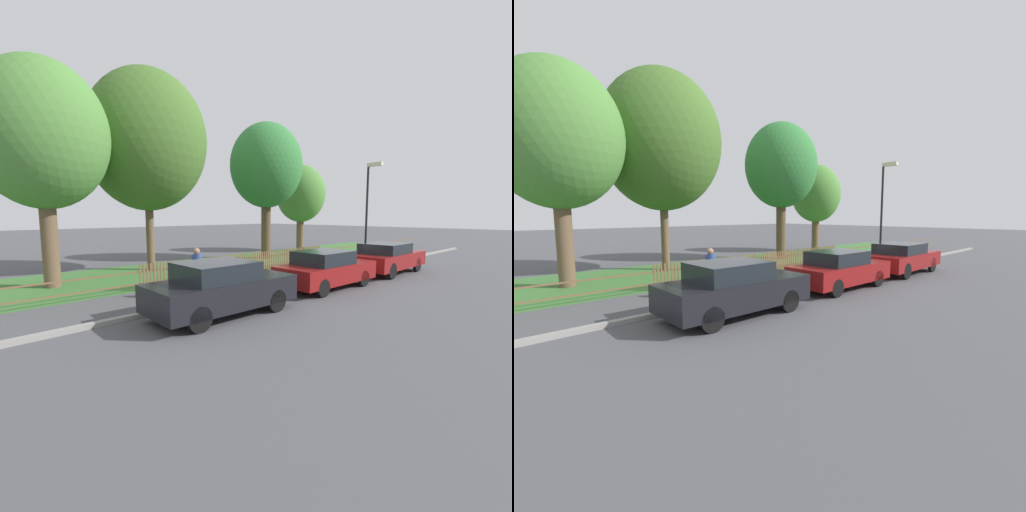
# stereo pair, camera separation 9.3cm
# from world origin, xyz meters

# --- Properties ---
(ground_plane) EXTENTS (120.00, 120.00, 0.00)m
(ground_plane) POSITION_xyz_m (0.00, 0.00, 0.00)
(ground_plane) COLOR #4C4C51
(kerb_stone) EXTENTS (37.52, 0.20, 0.12)m
(kerb_stone) POSITION_xyz_m (0.00, 0.10, 0.06)
(kerb_stone) COLOR gray
(kerb_stone) RESTS_ON ground
(grass_strip) EXTENTS (37.52, 6.12, 0.01)m
(grass_strip) POSITION_xyz_m (0.00, 6.02, 0.01)
(grass_strip) COLOR #3D7033
(grass_strip) RESTS_ON ground
(park_fence) EXTENTS (37.52, 0.05, 0.95)m
(park_fence) POSITION_xyz_m (-0.00, 2.97, 0.47)
(park_fence) COLOR brown
(park_fence) RESTS_ON ground
(parked_car_silver_hatchback) EXTENTS (4.05, 1.81, 1.44)m
(parked_car_silver_hatchback) POSITION_xyz_m (-4.89, -1.18, 0.73)
(parked_car_silver_hatchback) COLOR black
(parked_car_silver_hatchback) RESTS_ON ground
(parked_car_black_saloon) EXTENTS (4.04, 1.79, 1.37)m
(parked_car_black_saloon) POSITION_xyz_m (-0.10, -1.14, 0.70)
(parked_car_black_saloon) COLOR maroon
(parked_car_black_saloon) RESTS_ON ground
(parked_car_navy_estate) EXTENTS (4.39, 1.90, 1.38)m
(parked_car_navy_estate) POSITION_xyz_m (4.59, -1.18, 0.72)
(parked_car_navy_estate) COLOR maroon
(parked_car_navy_estate) RESTS_ON ground
(covered_motorcycle) EXTENTS (2.08, 0.76, 0.97)m
(covered_motorcycle) POSITION_xyz_m (-2.85, 2.02, 0.60)
(covered_motorcycle) COLOR black
(covered_motorcycle) RESTS_ON ground
(tree_nearest_kerb) EXTENTS (4.47, 4.47, 7.98)m
(tree_nearest_kerb) POSITION_xyz_m (-7.23, 5.86, 5.37)
(tree_nearest_kerb) COLOR brown
(tree_nearest_kerb) RESTS_ON ground
(tree_behind_motorcycle) EXTENTS (5.53, 5.53, 9.19)m
(tree_behind_motorcycle) POSITION_xyz_m (-2.73, 7.07, 6.00)
(tree_behind_motorcycle) COLOR brown
(tree_behind_motorcycle) RESTS_ON ground
(tree_mid_park) EXTENTS (4.31, 4.31, 8.00)m
(tree_mid_park) POSITION_xyz_m (4.42, 6.37, 5.47)
(tree_mid_park) COLOR brown
(tree_mid_park) RESTS_ON ground
(tree_far_left) EXTENTS (3.57, 3.57, 6.21)m
(tree_far_left) POSITION_xyz_m (9.37, 7.73, 4.11)
(tree_far_left) COLOR brown
(tree_far_left) RESTS_ON ground
(pedestrian_near_fence) EXTENTS (0.42, 0.42, 1.61)m
(pedestrian_near_fence) POSITION_xyz_m (-4.29, 0.84, 0.91)
(pedestrian_near_fence) COLOR #7F6B51
(pedestrian_near_fence) RESTS_ON ground
(street_lamp) EXTENTS (0.20, 0.79, 5.21)m
(street_lamp) POSITION_xyz_m (5.87, 0.47, 3.32)
(street_lamp) COLOR black
(street_lamp) RESTS_ON ground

